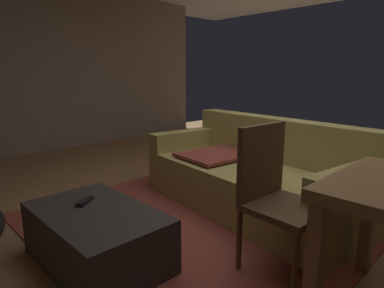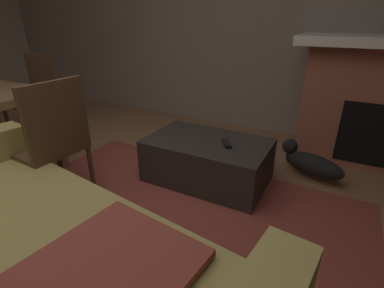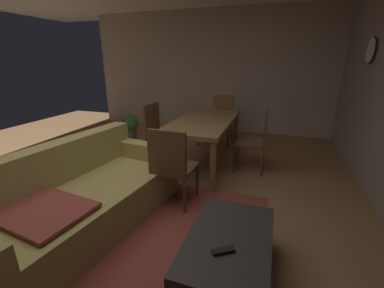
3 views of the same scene
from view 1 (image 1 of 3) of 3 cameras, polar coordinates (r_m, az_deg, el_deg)
name	(u,v)px [view 1 (image 1 of 3)]	position (r m, az deg, el deg)	size (l,w,h in m)	color
floor	(251,222)	(2.93, 10.23, -13.20)	(9.58, 9.58, 0.00)	olive
wall_left	(52,68)	(5.92, -23.18, 12.05)	(0.12, 5.86, 2.69)	gray
area_rug	(180,227)	(2.78, -2.18, -14.25)	(2.60, 2.00, 0.01)	brown
couch	(254,177)	(3.13, 10.70, -5.66)	(2.20, 1.21, 0.83)	#9E8E4C
ottoman_coffee_table	(97,237)	(2.33, -16.25, -15.30)	(0.99, 0.61, 0.37)	#2D2826
tv_remote	(85,201)	(2.39, -18.21, -9.50)	(0.05, 0.16, 0.02)	black
dining_chair_west	(274,190)	(2.15, 14.18, -7.75)	(0.46, 0.46, 0.93)	#513823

